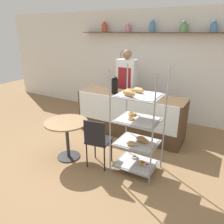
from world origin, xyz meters
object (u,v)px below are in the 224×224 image
pastry_rack (137,128)px  cafe_table (67,131)px  coffee_carafe (115,85)px  donut_tray_counter (134,95)px  person_worker (126,84)px  cafe_chair (97,138)px

pastry_rack → cafe_table: (-1.24, -0.25, -0.22)m
coffee_carafe → cafe_table: bearing=-99.6°
pastry_rack → donut_tray_counter: bearing=116.7°
coffee_carafe → donut_tray_counter: 0.47m
pastry_rack → cafe_table: 1.28m
person_worker → cafe_chair: size_ratio=2.05×
person_worker → donut_tray_counter: size_ratio=3.86×
cafe_chair → coffee_carafe: 1.50m
cafe_table → cafe_chair: size_ratio=0.86×
cafe_chair → coffee_carafe: coffee_carafe is taller
cafe_chair → coffee_carafe: bearing=-81.5°
person_worker → coffee_carafe: bearing=-85.1°
pastry_rack → coffee_carafe: bearing=133.1°
cafe_table → coffee_carafe: size_ratio=2.07×
person_worker → coffee_carafe: size_ratio=4.92×
donut_tray_counter → cafe_chair: bearing=-91.5°
donut_tray_counter → person_worker: bearing=128.3°
person_worker → coffee_carafe: (0.06, -0.68, 0.12)m
pastry_rack → coffee_carafe: (-1.01, 1.08, 0.34)m
pastry_rack → donut_tray_counter: pastry_rack is taller
cafe_chair → pastry_rack: bearing=-166.7°
cafe_table → cafe_chair: (0.63, 0.01, 0.00)m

